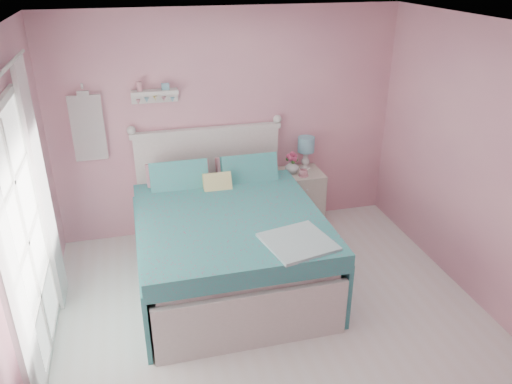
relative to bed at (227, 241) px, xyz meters
name	(u,v)px	position (x,y,z in m)	size (l,w,h in m)	color
floor	(284,343)	(0.27, -1.13, -0.42)	(4.50, 4.50, 0.00)	silver
room_shell	(289,178)	(0.27, -1.13, 1.16)	(4.50, 4.50, 4.50)	#C77E97
bed	(227,241)	(0.00, 0.00, 0.00)	(1.76, 2.24, 1.30)	silver
nightstand	(300,199)	(1.08, 0.86, -0.06)	(0.50, 0.49, 0.72)	beige
table_lamp	(306,147)	(1.17, 0.95, 0.58)	(0.20, 0.20, 0.40)	white
vase	(292,166)	(0.97, 0.85, 0.39)	(0.17, 0.17, 0.17)	silver
teacup	(303,173)	(1.07, 0.74, 0.34)	(0.10, 0.10, 0.08)	pink
roses	(292,157)	(0.96, 0.85, 0.51)	(0.14, 0.11, 0.12)	#C3426D
wall_shelf	(154,93)	(-0.55, 1.06, 1.31)	(0.50, 0.15, 0.25)	silver
hanging_dress	(88,128)	(-1.28, 1.05, 0.98)	(0.34, 0.03, 0.72)	white
french_door	(26,244)	(-1.70, -0.73, 0.65)	(0.04, 1.32, 2.16)	silver
curtain_near	(13,289)	(-1.65, -1.47, 0.76)	(0.04, 0.40, 2.32)	white
curtain_far	(43,191)	(-1.65, 0.01, 0.76)	(0.04, 0.40, 2.32)	white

